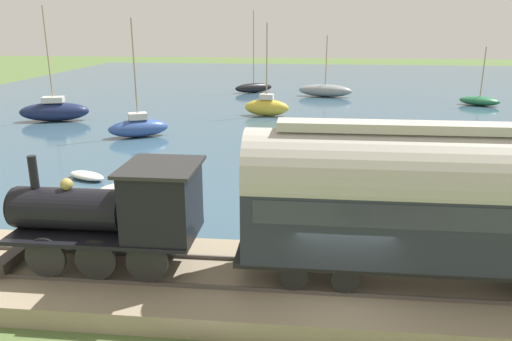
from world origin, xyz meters
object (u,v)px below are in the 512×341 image
sailboat_gray (325,90)px  steam_locomotive (121,209)px  rowboat_off_pier (87,176)px  passenger_coach (440,198)px  sailboat_blue (138,127)px  rowboat_near_shore (272,168)px  sailboat_green (479,101)px  rowboat_mid_harbor (118,188)px  sailboat_navy (54,111)px  sailboat_yellow (267,107)px  sailboat_black (254,87)px  rowboat_far_out (500,220)px

sailboat_gray → steam_locomotive: bearing=-179.2°
rowboat_off_pier → passenger_coach: bearing=-100.1°
sailboat_blue → rowboat_near_shore: bearing=-153.2°
sailboat_green → rowboat_mid_harbor: bearing=164.3°
passenger_coach → sailboat_gray: bearing=2.6°
sailboat_navy → sailboat_yellow: bearing=-91.3°
passenger_coach → sailboat_green: bearing=-19.2°
steam_locomotive → sailboat_black: size_ratio=0.68×
sailboat_green → sailboat_yellow: 21.15m
sailboat_green → sailboat_gray: (4.29, 14.50, 0.21)m
sailboat_yellow → sailboat_black: bearing=16.0°
sailboat_gray → rowboat_far_out: sailboat_gray is taller
passenger_coach → rowboat_off_pier: (10.13, 14.66, -2.98)m
steam_locomotive → rowboat_mid_harbor: 9.27m
passenger_coach → sailboat_yellow: 29.81m
sailboat_black → rowboat_mid_harbor: 34.88m
sailboat_blue → rowboat_far_out: size_ratio=2.93×
sailboat_black → rowboat_near_shore: (-30.63, -4.33, -0.38)m
passenger_coach → rowboat_off_pier: passenger_coach is taller
sailboat_green → rowboat_near_shore: 30.01m
rowboat_near_shore → rowboat_far_out: (-6.42, -9.43, 0.02)m
sailboat_green → sailboat_yellow: (-7.54, 19.76, 0.33)m
sailboat_blue → rowboat_far_out: 23.73m
passenger_coach → sailboat_blue: (19.90, 15.25, -2.47)m
sailboat_yellow → rowboat_off_pier: size_ratio=3.17×
sailboat_blue → rowboat_off_pier: (-9.77, -0.58, -0.51)m
steam_locomotive → sailboat_yellow: bearing=-3.6°
rowboat_far_out → sailboat_gray: bearing=38.6°
passenger_coach → rowboat_far_out: (6.04, -4.01, -2.94)m
sailboat_black → sailboat_gray: 8.27m
sailboat_yellow → rowboat_near_shore: sailboat_yellow is taller
rowboat_off_pier → sailboat_blue: bearing=27.9°
sailboat_blue → sailboat_black: bearing=-39.5°
sailboat_blue → rowboat_near_shore: 12.34m
passenger_coach → rowboat_near_shore: passenger_coach is taller
steam_locomotive → sailboat_navy: sailboat_navy is taller
sailboat_gray → sailboat_blue: bearing=157.8°
rowboat_near_shore → rowboat_mid_harbor: rowboat_mid_harbor is taller
steam_locomotive → sailboat_gray: size_ratio=0.94×
sailboat_gray → rowboat_mid_harbor: 34.06m
sailboat_blue → sailboat_navy: sailboat_navy is taller
steam_locomotive → sailboat_green: sailboat_green is taller
sailboat_blue → rowboat_off_pier: bearing=157.3°
rowboat_mid_harbor → sailboat_yellow: bearing=-56.4°
steam_locomotive → sailboat_navy: 28.97m
sailboat_green → rowboat_mid_harbor: sailboat_green is taller
sailboat_gray → sailboat_yellow: bearing=166.7°
sailboat_yellow → sailboat_gray: bearing=-18.5°
sailboat_gray → rowboat_off_pier: size_ratio=2.62×
passenger_coach → sailboat_navy: 34.44m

